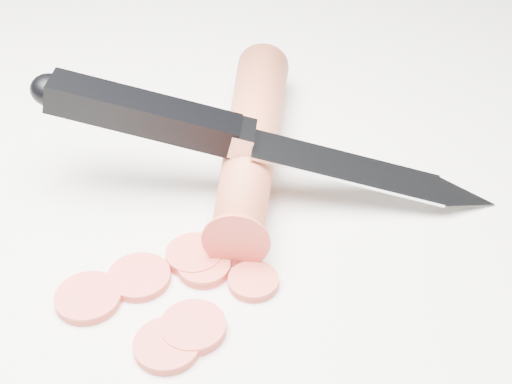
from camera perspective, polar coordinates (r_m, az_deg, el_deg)
name	(u,v)px	position (r m, az deg, el deg)	size (l,w,h in m)	color
ground	(161,237)	(0.44, -7.61, -3.59)	(2.40, 2.40, 0.00)	silver
carrot	(252,140)	(0.48, -0.33, 4.21)	(0.04, 0.04, 0.20)	#D05532
carrot_slice_0	(88,298)	(0.41, -13.27, -8.24)	(0.04, 0.04, 0.01)	#DB4638
carrot_slice_1	(139,277)	(0.42, -9.32, -6.73)	(0.04, 0.04, 0.01)	#DB4638
carrot_slice_2	(167,345)	(0.38, -7.11, -12.07)	(0.04, 0.04, 0.01)	#DB4638
carrot_slice_3	(204,267)	(0.42, -4.19, -6.01)	(0.03, 0.03, 0.01)	#DB4638
carrot_slice_4	(194,255)	(0.42, -4.95, -5.08)	(0.03, 0.03, 0.01)	#DB4638
carrot_slice_5	(193,327)	(0.39, -5.05, -10.73)	(0.04, 0.04, 0.01)	#DB4638
carrot_slice_6	(253,281)	(0.41, -0.21, -7.17)	(0.03, 0.03, 0.01)	#DB4638
kitchen_knife	(269,139)	(0.45, 1.07, 4.24)	(0.28, 0.17, 0.08)	silver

